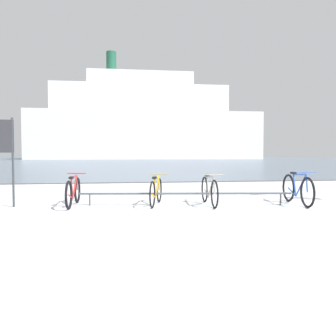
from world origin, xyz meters
TOP-DOWN VIEW (x-y plane):
  - ground at (0.00, 53.90)m, footprint 80.00×132.00m
  - bike_rack at (-0.55, 3.55)m, footprint 5.02×0.65m
  - bicycle_0 at (-3.18, 3.79)m, footprint 0.46×1.70m
  - bicycle_1 at (-1.25, 3.66)m, footprint 0.57×1.53m
  - bicycle_2 at (0.01, 3.48)m, footprint 0.46×1.71m
  - bicycle_3 at (2.14, 3.30)m, footprint 0.46×1.76m
  - info_sign at (-4.78, 3.81)m, footprint 0.55×0.08m
  - ferry_ship at (2.47, 59.75)m, footprint 40.14×9.68m

SIDE VIEW (x-z plane):
  - ground at x=0.00m, z-range -0.08..0.00m
  - bike_rack at x=-0.55m, z-range 0.12..0.42m
  - bicycle_1 at x=-1.25m, z-range -0.03..0.70m
  - bicycle_0 at x=-3.18m, z-range -0.04..0.71m
  - bicycle_2 at x=0.01m, z-range -0.03..0.73m
  - bicycle_3 at x=2.14m, z-range -0.04..0.78m
  - info_sign at x=-4.78m, z-range 0.37..2.42m
  - ferry_ship at x=2.47m, z-range -3.09..15.67m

